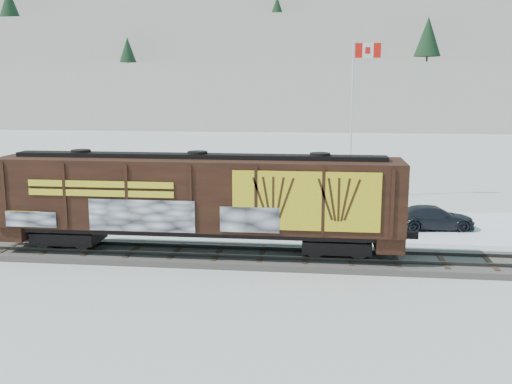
# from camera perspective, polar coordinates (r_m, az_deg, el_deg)

# --- Properties ---
(ground) EXTENTS (500.00, 500.00, 0.00)m
(ground) POSITION_cam_1_polar(r_m,az_deg,el_deg) (26.25, 0.57, -6.79)
(ground) COLOR white
(ground) RESTS_ON ground
(rail_track) EXTENTS (50.00, 3.40, 0.43)m
(rail_track) POSITION_cam_1_polar(r_m,az_deg,el_deg) (26.21, 0.57, -6.49)
(rail_track) COLOR #59544C
(rail_track) RESTS_ON ground
(parking_strip) EXTENTS (40.00, 8.00, 0.03)m
(parking_strip) POSITION_cam_1_polar(r_m,az_deg,el_deg) (33.45, 1.96, -2.99)
(parking_strip) COLOR white
(parking_strip) RESTS_ON ground
(hillside) EXTENTS (360.00, 110.00, 93.00)m
(hillside) POSITION_cam_1_polar(r_m,az_deg,el_deg) (164.88, 5.96, 12.66)
(hillside) COLOR white
(hillside) RESTS_ON ground
(hopper_railcar) EXTENTS (18.22, 3.06, 4.41)m
(hopper_railcar) POSITION_cam_1_polar(r_m,az_deg,el_deg) (26.01, -5.79, -0.44)
(hopper_railcar) COLOR black
(hopper_railcar) RESTS_ON rail_track
(flagpole) EXTENTS (2.30, 0.90, 10.96)m
(flagpole) POSITION_cam_1_polar(r_m,az_deg,el_deg) (40.97, 9.63, 5.02)
(flagpole) COLOR silver
(flagpole) RESTS_ON ground
(car_silver) EXTENTS (4.90, 2.23, 1.63)m
(car_silver) POSITION_cam_1_polar(r_m,az_deg,el_deg) (35.83, -12.26, -0.96)
(car_silver) COLOR #A0A1A7
(car_silver) RESTS_ON parking_strip
(car_white) EXTENTS (5.30, 2.85, 1.66)m
(car_white) POSITION_cam_1_polar(r_m,az_deg,el_deg) (33.78, 0.03, -1.38)
(car_white) COLOR silver
(car_white) RESTS_ON parking_strip
(car_dark) EXTENTS (4.63, 2.32, 1.29)m
(car_dark) POSITION_cam_1_polar(r_m,az_deg,el_deg) (33.08, 17.32, -2.44)
(car_dark) COLOR #202229
(car_dark) RESTS_ON parking_strip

